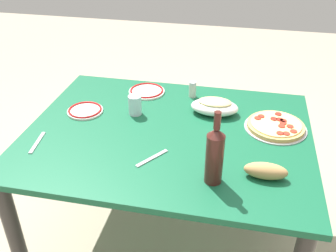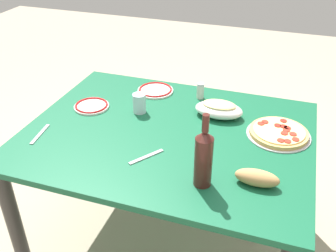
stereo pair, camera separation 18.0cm
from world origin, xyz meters
name	(u,v)px [view 1 (the left image)]	position (x,y,z in m)	size (l,w,h in m)	color
ground_plane	(168,236)	(0.00, 0.00, 0.00)	(8.00, 8.00, 0.00)	tan
dining_table	(168,149)	(0.00, 0.00, 0.61)	(1.34, 1.04, 0.71)	#145938
pepperoni_pizza	(276,126)	(-0.50, -0.13, 0.72)	(0.29, 0.29, 0.03)	#B7B7BC
baked_pasta_dish	(215,106)	(-0.19, -0.22, 0.75)	(0.24, 0.15, 0.08)	white
wine_bottle	(215,155)	(-0.25, 0.32, 0.84)	(0.07, 0.07, 0.31)	#471E19
water_glass	(135,105)	(0.20, -0.13, 0.76)	(0.07, 0.07, 0.10)	silver
side_plate_near	(147,91)	(0.20, -0.38, 0.72)	(0.20, 0.20, 0.02)	white
side_plate_far	(85,110)	(0.46, -0.10, 0.72)	(0.18, 0.18, 0.02)	white
bread_loaf	(266,171)	(-0.45, 0.25, 0.74)	(0.17, 0.07, 0.07)	tan
spice_shaker	(193,89)	(-0.06, -0.38, 0.75)	(0.04, 0.04, 0.09)	silver
fork_left	(152,158)	(0.02, 0.22, 0.71)	(0.17, 0.02, 0.01)	#B7B7BC
fork_right	(37,142)	(0.56, 0.22, 0.71)	(0.17, 0.02, 0.01)	#B7B7BC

